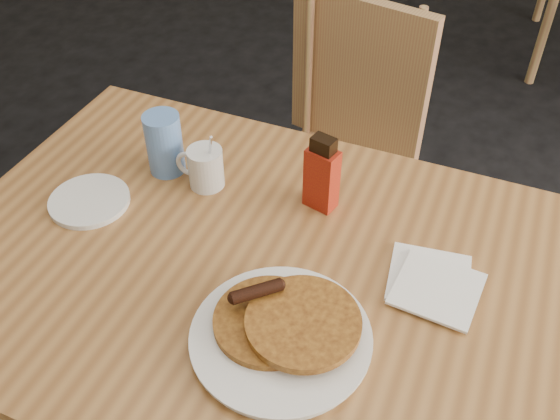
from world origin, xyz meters
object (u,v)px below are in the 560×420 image
(chair_main_far, at_px, (346,138))
(blue_tumbler, at_px, (164,144))
(syrup_bottle, at_px, (322,175))
(pancake_plate, at_px, (282,331))
(coffee_mug, at_px, (205,167))
(main_table, at_px, (270,282))

(chair_main_far, xyz_separation_m, blue_tumbler, (-0.28, -0.51, 0.26))
(chair_main_far, relative_size, syrup_bottle, 5.55)
(chair_main_far, distance_m, pancake_plate, 0.89)
(coffee_mug, bearing_deg, blue_tumbler, 151.28)
(syrup_bottle, bearing_deg, pancake_plate, -66.74)
(pancake_plate, bearing_deg, chair_main_far, 96.95)
(chair_main_far, relative_size, coffee_mug, 6.64)
(syrup_bottle, bearing_deg, main_table, -83.58)
(main_table, bearing_deg, coffee_mug, 139.27)
(chair_main_far, bearing_deg, pancake_plate, -68.64)
(main_table, xyz_separation_m, chair_main_far, (-0.03, 0.71, -0.16))
(blue_tumbler, bearing_deg, chair_main_far, 61.12)
(main_table, relative_size, coffee_mug, 9.83)
(syrup_bottle, bearing_deg, blue_tumbler, -163.10)
(pancake_plate, height_order, blue_tumbler, blue_tumbler)
(main_table, bearing_deg, blue_tumbler, 147.25)
(main_table, bearing_deg, chair_main_far, 92.38)
(pancake_plate, relative_size, syrup_bottle, 1.81)
(blue_tumbler, bearing_deg, pancake_plate, -41.60)
(main_table, xyz_separation_m, pancake_plate, (0.07, -0.14, 0.06))
(chair_main_far, xyz_separation_m, coffee_mug, (-0.18, -0.53, 0.24))
(syrup_bottle, xyz_separation_m, blue_tumbler, (-0.35, 0.00, -0.01))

